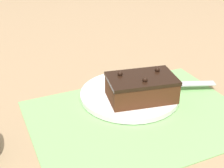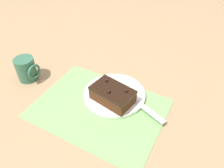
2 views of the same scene
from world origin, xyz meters
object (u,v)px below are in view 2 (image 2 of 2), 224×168
object	(u,v)px
cake_plate	(115,94)
coffee_mug	(27,69)
serving_knife	(129,95)
chocolate_cake	(113,95)

from	to	relation	value
cake_plate	coffee_mug	xyz separation A→B (m)	(-0.37, -0.08, 0.04)
serving_knife	coffee_mug	distance (m)	0.43
cake_plate	serving_knife	bearing A→B (deg)	9.85
serving_knife	cake_plate	bearing A→B (deg)	-59.52
cake_plate	serving_knife	distance (m)	0.06
chocolate_cake	coffee_mug	distance (m)	0.38
chocolate_cake	serving_knife	world-z (taller)	chocolate_cake
chocolate_cake	coffee_mug	bearing A→B (deg)	-173.61
cake_plate	chocolate_cake	xyz separation A→B (m)	(0.01, -0.04, 0.03)
cake_plate	chocolate_cake	world-z (taller)	chocolate_cake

